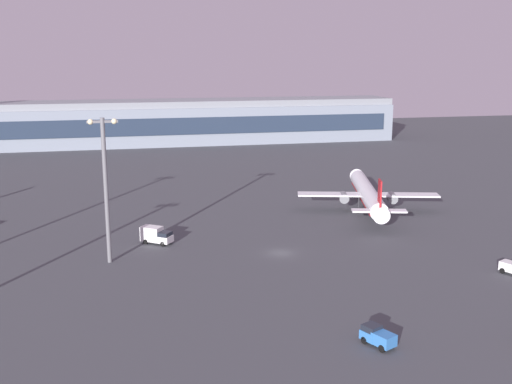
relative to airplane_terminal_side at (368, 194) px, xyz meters
name	(u,v)px	position (x,y,z in m)	size (l,w,h in m)	color
ground_plane	(281,253)	(-25.81, -24.14, -3.77)	(416.00, 416.00, 0.00)	#424449
terminal_building	(138,123)	(-44.59, 113.59, 4.32)	(195.88, 22.40, 16.40)	gray
airplane_terminal_side	(368,194)	(0.00, 0.00, 0.00)	(30.09, 38.34, 9.98)	white
catering_truck	(156,235)	(-46.24, -14.01, -2.20)	(5.97, 5.18, 3.05)	white
cargo_loader	(377,336)	(-23.68, -59.67, -2.59)	(3.53, 4.58, 2.25)	#3372BF
apron_light_central	(106,181)	(-54.29, -22.55, 9.81)	(4.80, 0.90, 23.55)	slate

